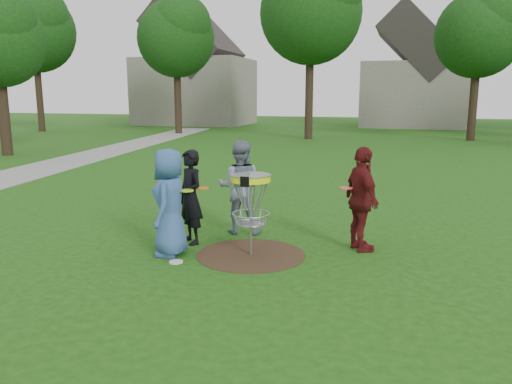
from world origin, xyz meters
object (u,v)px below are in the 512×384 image
(player_black, at_px, (190,197))
(disc_golf_basket, at_px, (251,194))
(player_maroon, at_px, (362,199))
(player_blue, at_px, (170,203))
(player_grey, at_px, (240,187))

(player_black, relative_size, disc_golf_basket, 1.21)
(player_maroon, xyz_separation_m, disc_golf_basket, (-1.70, -0.76, 0.14))
(player_black, xyz_separation_m, player_maroon, (2.91, 0.41, 0.05))
(player_black, relative_size, player_maroon, 0.94)
(disc_golf_basket, bearing_deg, player_maroon, 24.23)
(player_blue, distance_m, disc_golf_basket, 1.32)
(player_maroon, bearing_deg, player_blue, 80.29)
(player_blue, relative_size, disc_golf_basket, 1.27)
(player_maroon, bearing_deg, disc_golf_basket, 83.91)
(player_black, bearing_deg, player_grey, 94.29)
(player_blue, bearing_deg, player_maroon, 101.37)
(player_grey, bearing_deg, player_black, 46.26)
(player_grey, height_order, disc_golf_basket, player_grey)
(player_blue, distance_m, player_grey, 1.74)
(player_blue, xyz_separation_m, player_maroon, (2.96, 1.11, 0.00))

